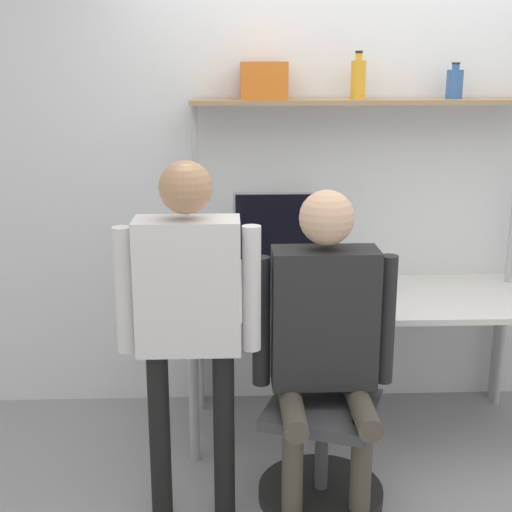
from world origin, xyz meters
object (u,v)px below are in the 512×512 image
object	(u,v)px
person_standing	(188,301)
bottle_amber	(358,79)
person_seated	(325,326)
cell_phone	(350,306)
laptop	(298,295)
office_chair	(324,438)
monitor	(281,234)
storage_box	(264,81)
bottle_blue	(455,83)

from	to	relation	value
person_standing	bottle_amber	xyz separation A→B (m)	(0.83, 0.99, 0.85)
person_seated	cell_phone	bearing A→B (deg)	68.87
laptop	person_seated	world-z (taller)	person_seated
person_standing	cell_phone	bearing A→B (deg)	37.92
office_chair	person_standing	distance (m)	0.92
monitor	bottle_amber	world-z (taller)	bottle_amber
monitor	person_seated	xyz separation A→B (m)	(0.12, -0.89, -0.19)
storage_box	monitor	bearing A→B (deg)	-5.35
person_seated	bottle_amber	size ratio (longest dim) A/B	5.88
bottle_amber	bottle_blue	bearing A→B (deg)	0.00
cell_phone	bottle_blue	bearing A→B (deg)	34.65
storage_box	person_standing	bearing A→B (deg)	-109.53
cell_phone	person_standing	size ratio (longest dim) A/B	0.10
office_chair	storage_box	size ratio (longest dim) A/B	3.92
monitor	office_chair	world-z (taller)	monitor
person_standing	monitor	bearing A→B (deg)	65.46
person_seated	bottle_amber	bearing A→B (deg)	73.57
person_standing	bottle_blue	xyz separation A→B (m)	(1.33, 0.99, 0.83)
storage_box	bottle_blue	bearing A→B (deg)	0.00
monitor	cell_phone	world-z (taller)	monitor
person_seated	bottle_amber	xyz separation A→B (m)	(0.27, 0.90, 1.00)
cell_phone	person_standing	bearing A→B (deg)	-142.08
person_standing	bottle_amber	world-z (taller)	bottle_amber
person_seated	bottle_blue	xyz separation A→B (m)	(0.77, 0.90, 0.97)
office_chair	bottle_amber	world-z (taller)	bottle_amber
cell_phone	office_chair	distance (m)	0.68
bottle_blue	storage_box	world-z (taller)	storage_box
person_seated	storage_box	xyz separation A→B (m)	(-0.22, 0.90, 0.99)
person_seated	storage_box	world-z (taller)	storage_box
person_standing	storage_box	xyz separation A→B (m)	(0.35, 0.99, 0.84)
bottle_blue	bottle_amber	size ratio (longest dim) A/B	0.76
person_standing	bottle_blue	distance (m)	1.85
person_seated	storage_box	bearing A→B (deg)	103.49
laptop	bottle_amber	bearing A→B (deg)	48.76
monitor	storage_box	bearing A→B (deg)	174.65
office_chair	bottle_blue	xyz separation A→B (m)	(0.75, 0.86, 1.52)
laptop	bottle_amber	world-z (taller)	bottle_amber
person_seated	person_standing	distance (m)	0.59
laptop	person_seated	bearing A→B (deg)	-83.27
bottle_amber	office_chair	bearing A→B (deg)	-106.31
monitor	bottle_amber	xyz separation A→B (m)	(0.39, 0.01, 0.81)
cell_phone	person_standing	xyz separation A→B (m)	(-0.76, -0.59, 0.24)
person_seated	bottle_amber	distance (m)	1.37
cell_phone	bottle_blue	size ratio (longest dim) A/B	0.82
cell_phone	bottle_blue	distance (m)	1.27
storage_box	office_chair	bearing A→B (deg)	-75.03
storage_box	person_seated	bearing A→B (deg)	-76.51
person_standing	bottle_amber	size ratio (longest dim) A/B	6.46
bottle_amber	storage_box	size ratio (longest dim) A/B	1.02
person_seated	person_standing	xyz separation A→B (m)	(-0.57, -0.09, 0.15)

